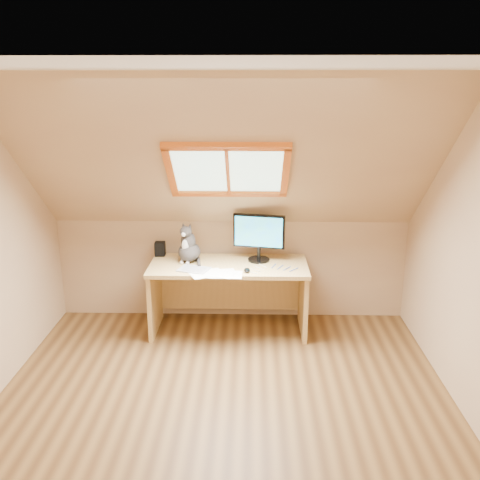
{
  "coord_description": "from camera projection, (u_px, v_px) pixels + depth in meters",
  "views": [
    {
      "loc": [
        0.2,
        -3.38,
        2.32
      ],
      "look_at": [
        0.1,
        1.0,
        1.03
      ],
      "focal_mm": 40.0,
      "sensor_mm": 36.0,
      "label": 1
    }
  ],
  "objects": [
    {
      "name": "ground",
      "position": [
        223.0,
        414.0,
        3.9
      ],
      "size": [
        3.5,
        3.5,
        0.0
      ],
      "primitive_type": "plane",
      "color": "brown",
      "rests_on": "ground"
    },
    {
      "name": "cat",
      "position": [
        189.0,
        247.0,
        5.08
      ],
      "size": [
        0.29,
        0.32,
        0.39
      ],
      "color": "#3C3735",
      "rests_on": "desk"
    },
    {
      "name": "room_shell",
      "position": [
        220.0,
        228.0,
        3.41
      ],
      "size": [
        3.52,
        3.52,
        2.41
      ],
      "color": "tan",
      "rests_on": "ground"
    },
    {
      "name": "desk_speaker",
      "position": [
        160.0,
        249.0,
        5.27
      ],
      "size": [
        0.1,
        0.1,
        0.14
      ],
      "primitive_type": "cube",
      "rotation": [
        0.0,
        0.0,
        -0.01
      ],
      "color": "black",
      "rests_on": "desk"
    },
    {
      "name": "cables",
      "position": [
        274.0,
        268.0,
        4.91
      ],
      "size": [
        0.51,
        0.26,
        0.01
      ],
      "color": "silver",
      "rests_on": "desk"
    },
    {
      "name": "monitor",
      "position": [
        259.0,
        235.0,
        5.06
      ],
      "size": [
        0.49,
        0.21,
        0.46
      ],
      "color": "black",
      "rests_on": "desk"
    },
    {
      "name": "graphics_tablet",
      "position": [
        194.0,
        269.0,
        4.88
      ],
      "size": [
        0.32,
        0.27,
        0.01
      ],
      "primitive_type": "cube",
      "rotation": [
        0.0,
        0.0,
        -0.32
      ],
      "color": "#B2B2B7",
      "rests_on": "desk"
    },
    {
      "name": "mouse",
      "position": [
        247.0,
        270.0,
        4.83
      ],
      "size": [
        0.06,
        0.1,
        0.03
      ],
      "primitive_type": "ellipsoid",
      "rotation": [
        0.0,
        0.0,
        0.01
      ],
      "color": "black",
      "rests_on": "desk"
    },
    {
      "name": "desk",
      "position": [
        229.0,
        283.0,
        5.16
      ],
      "size": [
        1.49,
        0.65,
        0.68
      ],
      "color": "tan",
      "rests_on": "ground"
    },
    {
      "name": "papers",
      "position": [
        217.0,
        273.0,
        4.79
      ],
      "size": [
        0.35,
        0.3,
        0.01
      ],
      "color": "white",
      "rests_on": "desk"
    }
  ]
}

